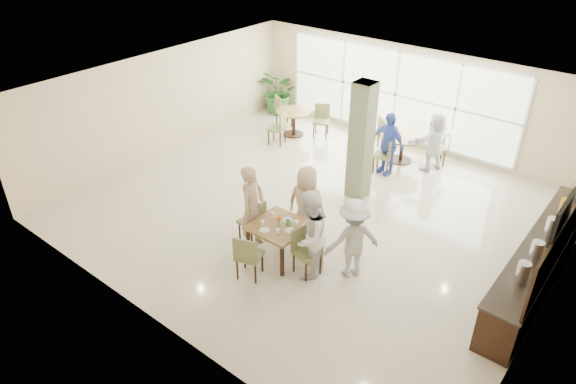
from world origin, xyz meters
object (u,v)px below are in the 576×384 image
Objects in this scene: teen_far at (306,204)px; teen_right at (308,235)px; round_table_right at (403,141)px; main_table at (279,229)px; adult_a at (388,143)px; round_table_left at (294,117)px; adult_b at (435,142)px; teen_left at (252,208)px; teen_standing at (353,239)px; potted_plant at (279,92)px; buffet_counter at (541,260)px; adult_standing at (361,113)px.

teen_far is 1.18m from teen_right.
round_table_right is at bearing 171.92° from teen_right.
round_table_right is 0.71× the size of teen_far.
adult_a reaches higher than main_table.
round_table_right is 0.66× the size of teen_right.
adult_b is (4.17, 0.52, 0.23)m from round_table_left.
round_table_right is 0.65× the size of teen_left.
teen_left is 1.11× the size of teen_standing.
potted_plant is 0.81× the size of teen_right.
main_table is 0.22× the size of buffet_counter.
buffet_counter is at bearing 28.86° from main_table.
teen_standing is at bearing 149.22° from teen_far.
round_table_left is 5.29m from teen_far.
round_table_left is 0.62× the size of teen_far.
teen_right is 0.82m from teen_standing.
teen_left reaches higher than main_table.
adult_b is (-3.49, 3.02, 0.24)m from buffet_counter.
teen_standing is at bearing 111.40° from teen_right.
round_table_left is 0.55× the size of adult_standing.
teen_far reaches higher than potted_plant.
teen_left is 1.09× the size of adult_a.
teen_far is 1.05× the size of adult_b.
round_table_right is 0.88m from adult_b.
teen_far is at bearing -88.01° from round_table_right.
main_table is 0.71× the size of potted_plant.
potted_plant is at bearing 174.22° from adult_a.
adult_b is at bearing -113.34° from teen_far.
buffet_counter is 4.62m from adult_b.
teen_right is (5.61, -5.95, 0.17)m from potted_plant.
main_table is at bearing -113.46° from teen_right.
adult_b reaches higher than potted_plant.
adult_a is 0.88× the size of adult_standing.
teen_right is at bearing 108.55° from adult_standing.
main_table and round_table_left have the same top height.
potted_plant reaches higher than round_table_right.
round_table_left is 3.35m from round_table_right.
teen_right reaches higher than round_table_left.
teen_left is 2.12m from teen_standing.
adult_a reaches higher than adult_b.
buffet_counter reaches higher than potted_plant.
teen_standing is at bearing -146.13° from buffet_counter.
round_table_left is 5.60m from teen_left.
teen_left is 1.10m from teen_far.
round_table_right is 0.74× the size of adult_b.
adult_b is 2.34m from adult_standing.
adult_b is (0.73, 5.35, 0.13)m from main_table.
teen_right reaches higher than teen_standing.
teen_right is at bearing -80.59° from round_table_right.
teen_left is at bearing 36.80° from teen_far.
teen_left reaches higher than teen_far.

